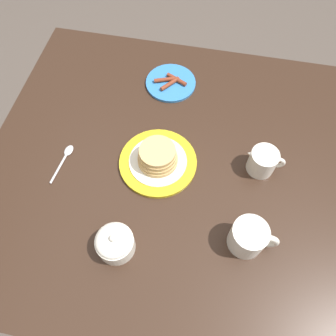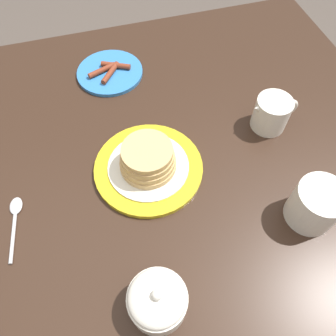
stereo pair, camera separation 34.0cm
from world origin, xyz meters
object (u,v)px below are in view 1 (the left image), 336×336
at_px(pancake_plate, 158,159).
at_px(creamer_pitcher, 262,161).
at_px(spoon, 65,157).
at_px(side_plate_bacon, 171,83).
at_px(coffee_mug, 249,237).
at_px(sugar_bowl, 115,243).

relative_size(pancake_plate, creamer_pitcher, 1.99).
relative_size(creamer_pitcher, spoon, 0.85).
bearing_deg(side_plate_bacon, creamer_pitcher, -40.45).
xyz_separation_m(coffee_mug, sugar_bowl, (-0.34, -0.08, -0.01)).
relative_size(coffee_mug, sugar_bowl, 1.27).
bearing_deg(pancake_plate, side_plate_bacon, 94.29).
height_order(coffee_mug, creamer_pitcher, coffee_mug).
distance_m(side_plate_bacon, sugar_bowl, 0.60).
height_order(side_plate_bacon, spoon, side_plate_bacon).
bearing_deg(sugar_bowl, side_plate_bacon, 87.23).
bearing_deg(coffee_mug, sugar_bowl, -166.58).
relative_size(side_plate_bacon, spoon, 1.25).
distance_m(creamer_pitcher, sugar_bowl, 0.48).
bearing_deg(coffee_mug, spoon, 164.64).
relative_size(pancake_plate, sugar_bowl, 2.36).
xyz_separation_m(pancake_plate, coffee_mug, (0.28, -0.19, 0.02)).
bearing_deg(spoon, side_plate_bacon, 54.21).
distance_m(side_plate_bacon, coffee_mug, 0.60).
bearing_deg(spoon, sugar_bowl, -45.53).
height_order(creamer_pitcher, spoon, creamer_pitcher).
height_order(coffee_mug, spoon, coffee_mug).
distance_m(pancake_plate, creamer_pitcher, 0.31).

